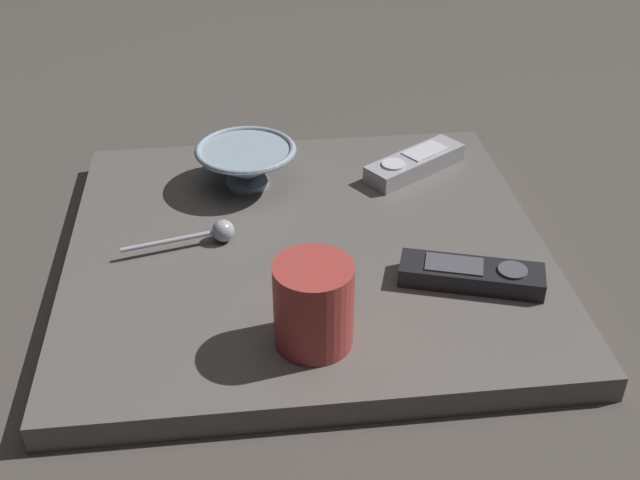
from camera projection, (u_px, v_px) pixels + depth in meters
The scene contains 7 objects.
ground_plane at pixel (307, 263), 1.01m from camera, with size 6.00×6.00×0.00m, color #47423D.
table at pixel (307, 252), 1.00m from camera, with size 0.56×0.60×0.03m.
cereal_bowl at pixel (246, 163), 1.09m from camera, with size 0.14×0.14×0.06m.
coffee_mug at pixel (315, 304), 0.81m from camera, with size 0.10×0.09×0.10m.
teaspoon at pixel (215, 232), 0.99m from camera, with size 0.05×0.14×0.03m.
tv_remote_near at pixel (471, 275), 0.92m from camera, with size 0.10×0.17×0.03m.
tv_remote_far at pixel (415, 163), 1.14m from camera, with size 0.13×0.16×0.03m.
Camera 1 is at (-0.82, 0.08, 0.59)m, focal length 44.01 mm.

